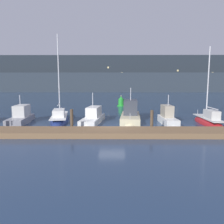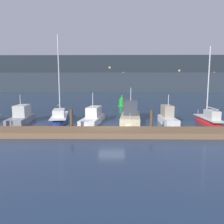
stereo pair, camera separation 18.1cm
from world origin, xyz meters
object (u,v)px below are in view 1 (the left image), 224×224
(motorboat_berth_3, at_px, (21,120))
(motorboat_berth_6, at_px, (130,117))
(motorboat_berth_5, at_px, (93,120))
(motorboat_berth_7, at_px, (168,120))
(sailboat_berth_8, at_px, (208,123))
(sailboat_berth_4, at_px, (60,120))
(channel_buoy, at_px, (121,102))

(motorboat_berth_3, xyz_separation_m, motorboat_berth_6, (12.00, 1.22, 0.09))
(motorboat_berth_5, relative_size, motorboat_berth_7, 1.38)
(motorboat_berth_3, relative_size, motorboat_berth_7, 1.19)
(motorboat_berth_6, height_order, sailboat_berth_8, sailboat_berth_8)
(motorboat_berth_6, bearing_deg, motorboat_berth_7, -23.96)
(sailboat_berth_4, relative_size, motorboat_berth_7, 2.16)
(motorboat_berth_5, distance_m, channel_buoy, 17.03)
(sailboat_berth_8, bearing_deg, motorboat_berth_3, 178.08)
(motorboat_berth_6, distance_m, sailboat_berth_8, 8.26)
(sailboat_berth_8, bearing_deg, motorboat_berth_6, 166.77)
(sailboat_berth_8, distance_m, channel_buoy, 19.58)
(motorboat_berth_3, xyz_separation_m, motorboat_berth_7, (15.82, -0.48, 0.03))
(sailboat_berth_8, height_order, channel_buoy, sailboat_berth_8)
(motorboat_berth_6, xyz_separation_m, motorboat_berth_7, (3.82, -1.70, -0.06))
(motorboat_berth_7, bearing_deg, sailboat_berth_4, 172.96)
(motorboat_berth_3, distance_m, sailboat_berth_8, 20.05)
(motorboat_berth_5, distance_m, sailboat_berth_8, 12.27)
(motorboat_berth_5, xyz_separation_m, motorboat_berth_6, (4.19, 0.91, 0.12))
(motorboat_berth_3, relative_size, channel_buoy, 2.87)
(motorboat_berth_7, distance_m, channel_buoy, 17.95)
(motorboat_berth_6, height_order, motorboat_berth_7, motorboat_berth_6)
(sailboat_berth_4, relative_size, motorboat_berth_6, 1.43)
(sailboat_berth_4, height_order, channel_buoy, sailboat_berth_4)
(motorboat_berth_7, bearing_deg, sailboat_berth_8, -2.60)
(motorboat_berth_5, xyz_separation_m, channel_buoy, (3.66, 16.63, 0.44))
(motorboat_berth_6, relative_size, sailboat_berth_8, 0.83)
(motorboat_berth_3, bearing_deg, motorboat_berth_5, 2.26)
(motorboat_berth_3, height_order, channel_buoy, motorboat_berth_3)
(motorboat_berth_5, distance_m, motorboat_berth_6, 4.29)
(motorboat_berth_6, bearing_deg, channel_buoy, 91.92)
(motorboat_berth_5, bearing_deg, sailboat_berth_8, -4.57)
(motorboat_berth_3, bearing_deg, sailboat_berth_8, -1.92)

